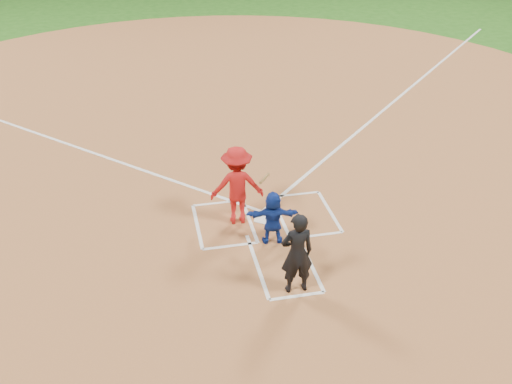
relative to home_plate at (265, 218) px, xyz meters
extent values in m
plane|color=#205415|center=(0.00, 0.00, -0.02)|extent=(120.00, 120.00, 0.00)
cylinder|color=#995B32|center=(0.00, 6.00, -0.01)|extent=(28.00, 28.00, 0.01)
cylinder|color=silver|center=(0.00, 0.00, 0.00)|extent=(0.60, 0.60, 0.02)
imported|color=#122F97|center=(-0.04, -0.92, 0.61)|extent=(1.18, 0.52, 1.23)
imported|color=black|center=(0.03, -2.60, 0.86)|extent=(0.65, 0.44, 1.74)
cube|color=white|center=(-0.98, 0.92, -0.01)|extent=(1.22, 0.08, 0.01)
cube|color=white|center=(-0.98, -0.92, -0.01)|extent=(1.22, 0.08, 0.01)
cube|color=white|center=(-0.37, 0.00, -0.01)|extent=(0.08, 1.83, 0.01)
cube|color=white|center=(-1.59, 0.00, -0.01)|extent=(0.08, 1.83, 0.01)
cube|color=white|center=(0.98, 0.92, -0.01)|extent=(1.22, 0.08, 0.01)
cube|color=white|center=(0.98, -0.92, -0.01)|extent=(1.22, 0.08, 0.01)
cube|color=white|center=(0.37, 0.00, -0.01)|extent=(0.08, 1.83, 0.01)
cube|color=white|center=(1.59, 0.00, -0.01)|extent=(0.08, 1.83, 0.01)
cube|color=white|center=(-0.55, -1.70, -0.01)|extent=(0.08, 2.20, 0.01)
cube|color=white|center=(0.55, -1.70, -0.01)|extent=(0.08, 2.20, 0.01)
cube|color=white|center=(0.00, -2.80, -0.01)|extent=(1.10, 0.08, 0.01)
cube|color=white|center=(7.07, 7.37, -0.01)|extent=(14.21, 14.21, 0.01)
cube|color=white|center=(-7.07, 7.37, -0.01)|extent=(14.21, 14.21, 0.01)
imported|color=red|center=(-0.64, 0.05, 0.93)|extent=(1.26, 0.78, 1.88)
cylinder|color=olive|center=(-0.04, -0.10, 1.13)|extent=(0.42, 0.78, 0.28)
camera|label=1|loc=(-2.52, -10.90, 7.30)|focal=40.00mm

